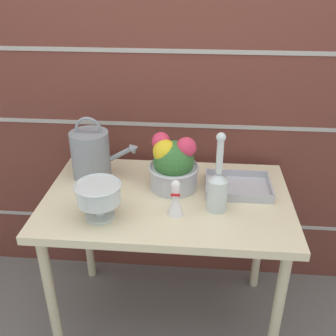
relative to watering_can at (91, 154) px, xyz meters
name	(u,v)px	position (x,y,z in m)	size (l,w,h in m)	color
ground_plane	(167,317)	(0.36, -0.15, -0.86)	(12.00, 12.00, 0.00)	slate
brick_wall	(175,87)	(0.36, 0.27, 0.24)	(3.60, 0.08, 2.20)	brown
patio_table	(167,212)	(0.36, -0.15, -0.20)	(1.06, 0.67, 0.74)	beige
watering_can	(91,154)	(0.00, 0.00, 0.00)	(0.32, 0.18, 0.30)	gray
crystal_pedestal_bowl	(99,195)	(0.11, -0.33, -0.01)	(0.18, 0.18, 0.15)	silver
flower_planter	(173,164)	(0.38, -0.07, 0.00)	(0.23, 0.23, 0.25)	#BCBCC1
glass_decanter	(218,187)	(0.57, -0.23, -0.01)	(0.08, 0.08, 0.34)	silver
figurine_vase	(176,201)	(0.41, -0.28, -0.05)	(0.07, 0.07, 0.15)	white
wire_tray	(238,187)	(0.67, -0.06, -0.11)	(0.29, 0.22, 0.04)	#B7B7BC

